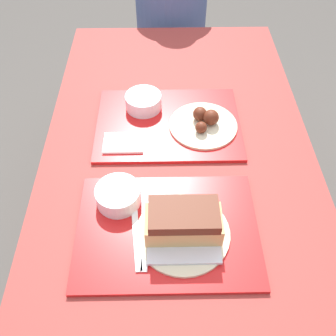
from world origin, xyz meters
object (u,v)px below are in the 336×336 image
at_px(tray_near, 167,230).
at_px(tray_far, 168,124).
at_px(wings_plate_far, 204,122).
at_px(bowl_coleslaw_far, 143,101).
at_px(brisket_sandwich_plate, 183,225).
at_px(person_seated_across, 171,5).
at_px(bowl_coleslaw_near, 118,195).

bearing_deg(tray_near, tray_far, 88.61).
bearing_deg(wings_plate_far, bowl_coleslaw_far, 154.16).
bearing_deg(tray_far, bowl_coleslaw_far, 137.10).
height_order(tray_near, bowl_coleslaw_far, bowl_coleslaw_far).
bearing_deg(tray_far, brisket_sandwich_plate, -86.23).
relative_size(tray_far, brisket_sandwich_plate, 1.95).
height_order(brisket_sandwich_plate, person_seated_across, person_seated_across).
relative_size(bowl_coleslaw_near, person_seated_across, 0.16).
bearing_deg(brisket_sandwich_plate, bowl_coleslaw_far, 102.48).
height_order(tray_near, wings_plate_far, wings_plate_far).
xyz_separation_m(bowl_coleslaw_far, person_seated_across, (0.11, 0.75, -0.05)).
relative_size(wings_plate_far, person_seated_across, 0.29).
bearing_deg(tray_near, person_seated_across, 88.26).
xyz_separation_m(tray_near, bowl_coleslaw_near, (-0.13, 0.09, 0.03)).
height_order(tray_far, brisket_sandwich_plate, brisket_sandwich_plate).
distance_m(tray_near, wings_plate_far, 0.39).
relative_size(tray_far, person_seated_across, 0.62).
bearing_deg(wings_plate_far, tray_far, 170.61).
bearing_deg(brisket_sandwich_plate, tray_far, 93.77).
distance_m(tray_far, bowl_coleslaw_far, 0.11).
bearing_deg(brisket_sandwich_plate, wings_plate_far, 77.75).
xyz_separation_m(tray_far, bowl_coleslaw_near, (-0.14, -0.30, 0.03)).
height_order(tray_far, wings_plate_far, wings_plate_far).
bearing_deg(bowl_coleslaw_far, person_seated_across, 81.90).
bearing_deg(bowl_coleslaw_far, bowl_coleslaw_near, -98.45).
height_order(bowl_coleslaw_far, wings_plate_far, wings_plate_far).
height_order(wings_plate_far, person_seated_across, person_seated_across).
relative_size(bowl_coleslaw_far, wings_plate_far, 0.55).
distance_m(brisket_sandwich_plate, person_seated_across, 1.23).
relative_size(brisket_sandwich_plate, wings_plate_far, 1.09).
bearing_deg(bowl_coleslaw_near, brisket_sandwich_plate, -32.23).
height_order(brisket_sandwich_plate, bowl_coleslaw_far, brisket_sandwich_plate).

